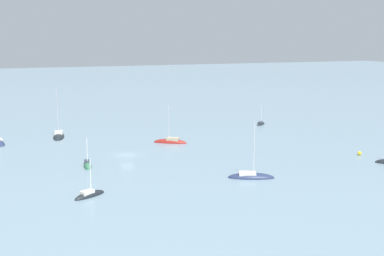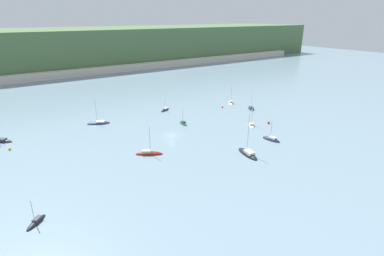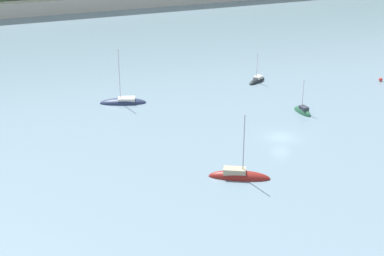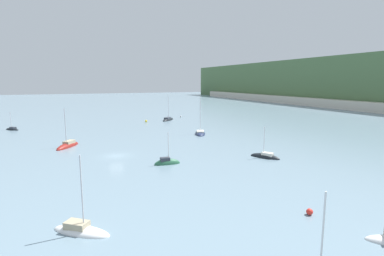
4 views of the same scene
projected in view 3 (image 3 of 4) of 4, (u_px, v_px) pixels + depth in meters
The scene contains 7 objects.
ground_plane at pixel (281, 137), 77.68m from camera, with size 600.00×600.00×0.00m, color slate.
shore_town_strip at pixel (70, 5), 177.41m from camera, with size 395.53×6.00×4.47m.
sailboat_1 at pixel (257, 81), 103.69m from camera, with size 5.73×4.36×6.53m.
sailboat_2 at pixel (302, 112), 87.33m from camera, with size 1.82×4.63×6.48m.
sailboat_4 at pixel (123, 103), 91.78m from camera, with size 8.37×5.58×10.47m.
sailboat_7 at pixel (239, 177), 65.63m from camera, with size 7.48×5.80×9.24m.
mooring_buoy_3 at pixel (381, 79), 103.85m from camera, with size 0.70×0.70×0.70m.
Camera 3 is at (-43.32, -58.56, 29.97)m, focal length 50.00 mm.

